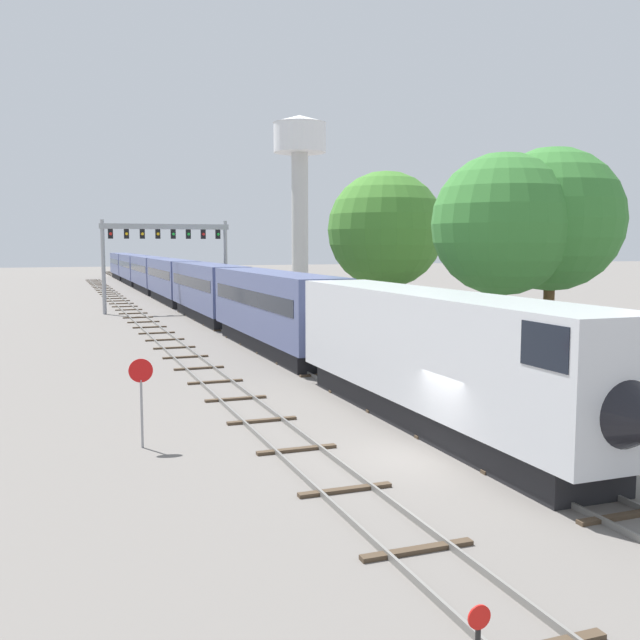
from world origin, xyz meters
TOP-DOWN VIEW (x-y plane):
  - ground_plane at (0.00, 0.00)m, footprint 400.00×400.00m
  - track_main at (2.00, 60.00)m, footprint 2.60×200.00m
  - track_near at (-3.50, 40.00)m, footprint 2.60×160.00m
  - passenger_train at (2.00, 62.50)m, footprint 3.04×137.66m
  - signal_gantry at (-0.25, 50.59)m, footprint 12.10×0.49m
  - water_tower at (26.20, 88.73)m, footprint 8.26×8.26m
  - stop_sign at (-8.00, 4.08)m, footprint 0.76×0.08m
  - trackside_tree_left at (13.08, 30.37)m, footprint 8.73×8.73m
  - trackside_tree_mid at (10.39, 11.40)m, footprint 7.02×7.02m
  - trackside_tree_right at (13.26, 11.39)m, footprint 7.24×7.24m

SIDE VIEW (x-z plane):
  - ground_plane at x=0.00m, z-range 0.00..0.00m
  - track_main at x=2.00m, z-range -0.01..0.15m
  - track_near at x=-3.50m, z-range -0.01..0.15m
  - stop_sign at x=-8.00m, z-range 0.43..3.31m
  - passenger_train at x=2.00m, z-range 0.21..5.01m
  - signal_gantry at x=-0.25m, z-range 2.11..10.85m
  - trackside_tree_mid at x=10.39m, z-range 1.95..12.91m
  - trackside_tree_left at x=13.08m, z-range 1.58..13.51m
  - trackside_tree_right at x=13.26m, z-range 2.03..13.38m
  - water_tower at x=26.20m, z-range 6.75..33.01m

